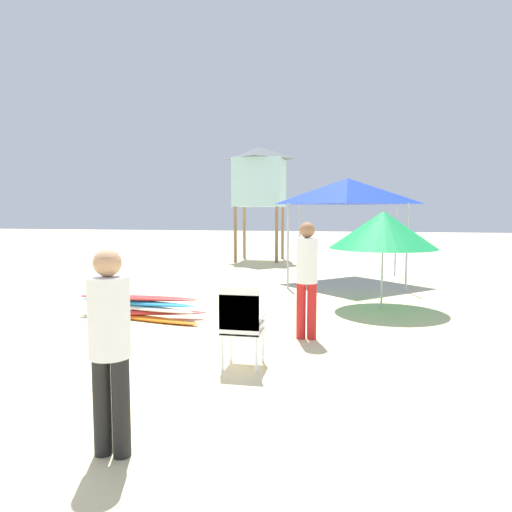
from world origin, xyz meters
name	(u,v)px	position (x,y,z in m)	size (l,w,h in m)	color
ground	(62,384)	(0.00, 0.00, 0.00)	(80.00, 80.00, 0.00)	beige
stacked_plastic_chairs	(241,320)	(1.83, 0.89, 0.60)	(0.48, 0.48, 1.02)	white
surfboard_pile	(141,307)	(-0.53, 3.18, 0.21)	(2.49, 0.90, 0.40)	orange
lifeguard_near_left	(307,272)	(2.48, 2.40, 1.01)	(0.32, 0.32, 1.75)	red
lifeguard_near_center	(110,339)	(1.30, -1.31, 0.93)	(0.32, 0.32, 1.63)	black
popup_canopy	(347,191)	(3.02, 8.40, 2.43)	(2.86, 2.86, 2.78)	#B2B2B7
lifeguard_tower	(260,177)	(-0.31, 13.41, 3.20)	(1.98, 1.98, 4.32)	olive
beach_umbrella_left	(383,230)	(3.73, 4.91, 1.55)	(2.08, 2.08, 1.92)	beige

